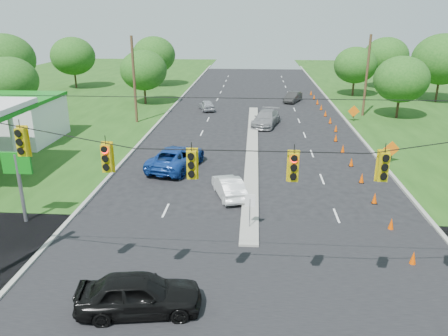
{
  "coord_description": "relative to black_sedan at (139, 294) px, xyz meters",
  "views": [
    {
      "loc": [
        0.13,
        -15.22,
        10.98
      ],
      "look_at": [
        -1.52,
        7.96,
        2.8
      ],
      "focal_mm": 35.0,
      "sensor_mm": 36.0,
      "label": 1
    }
  ],
  "objects": [
    {
      "name": "ground",
      "position": [
        4.14,
        1.24,
        -0.82
      ],
      "size": [
        160.0,
        160.0,
        0.0
      ],
      "primitive_type": "plane",
      "color": "black",
      "rests_on": "ground"
    },
    {
      "name": "cross_street",
      "position": [
        4.14,
        1.24,
        -0.82
      ],
      "size": [
        160.0,
        14.0,
        0.02
      ],
      "primitive_type": "cube",
      "color": "black",
      "rests_on": "ground"
    },
    {
      "name": "curb_left",
      "position": [
        -5.96,
        31.24,
        -0.82
      ],
      "size": [
        0.25,
        110.0,
        0.16
      ],
      "primitive_type": "cube",
      "color": "gray",
      "rests_on": "ground"
    },
    {
      "name": "curb_right",
      "position": [
        14.24,
        31.24,
        -0.82
      ],
      "size": [
        0.25,
        110.0,
        0.16
      ],
      "primitive_type": "cube",
      "color": "gray",
      "rests_on": "ground"
    },
    {
      "name": "median",
      "position": [
        4.14,
        22.24,
        -0.82
      ],
      "size": [
        1.0,
        34.0,
        0.18
      ],
      "primitive_type": "cube",
      "color": "gray",
      "rests_on": "ground"
    },
    {
      "name": "median_sign",
      "position": [
        4.14,
        7.24,
        0.64
      ],
      "size": [
        0.55,
        0.06,
        2.05
      ],
      "color": "gray",
      "rests_on": "ground"
    },
    {
      "name": "signal_span",
      "position": [
        4.09,
        0.24,
        4.15
      ],
      "size": [
        25.6,
        0.32,
        9.0
      ],
      "color": "#422D1C",
      "rests_on": "ground"
    },
    {
      "name": "utility_pole_far_left",
      "position": [
        -8.36,
        31.24,
        3.68
      ],
      "size": [
        0.28,
        0.28,
        9.0
      ],
      "primitive_type": "cylinder",
      "color": "#422D1C",
      "rests_on": "ground"
    },
    {
      "name": "utility_pole_far_right",
      "position": [
        16.64,
        36.24,
        3.68
      ],
      "size": [
        0.28,
        0.28,
        9.0
      ],
      "primitive_type": "cylinder",
      "color": "#422D1C",
      "rests_on": "ground"
    },
    {
      "name": "cone_0",
      "position": [
        11.76,
        4.24,
        -0.47
      ],
      "size": [
        0.32,
        0.32,
        0.7
      ],
      "primitive_type": "cone",
      "color": "#E24700",
      "rests_on": "ground"
    },
    {
      "name": "cone_1",
      "position": [
        11.76,
        7.74,
        -0.47
      ],
      "size": [
        0.32,
        0.32,
        0.7
      ],
      "primitive_type": "cone",
      "color": "#E24700",
      "rests_on": "ground"
    },
    {
      "name": "cone_2",
      "position": [
        11.76,
        11.24,
        -0.47
      ],
      "size": [
        0.32,
        0.32,
        0.7
      ],
      "primitive_type": "cone",
      "color": "#E24700",
      "rests_on": "ground"
    },
    {
      "name": "cone_3",
      "position": [
        11.76,
        14.74,
        -0.47
      ],
      "size": [
        0.32,
        0.32,
        0.7
      ],
      "primitive_type": "cone",
      "color": "#E24700",
      "rests_on": "ground"
    },
    {
      "name": "cone_4",
      "position": [
        11.76,
        18.24,
        -0.47
      ],
      "size": [
        0.32,
        0.32,
        0.7
      ],
      "primitive_type": "cone",
      "color": "#E24700",
      "rests_on": "ground"
    },
    {
      "name": "cone_5",
      "position": [
        11.76,
        21.74,
        -0.47
      ],
      "size": [
        0.32,
        0.32,
        0.7
      ],
      "primitive_type": "cone",
      "color": "#E24700",
      "rests_on": "ground"
    },
    {
      "name": "cone_6",
      "position": [
        11.76,
        25.24,
        -0.47
      ],
      "size": [
        0.32,
        0.32,
        0.7
      ],
      "primitive_type": "cone",
      "color": "#E24700",
      "rests_on": "ground"
    },
    {
      "name": "cone_7",
      "position": [
        12.36,
        28.74,
        -0.47
      ],
      "size": [
        0.32,
        0.32,
        0.7
      ],
      "primitive_type": "cone",
      "color": "#E24700",
      "rests_on": "ground"
    },
    {
      "name": "cone_8",
      "position": [
        12.36,
        32.24,
        -0.47
      ],
      "size": [
        0.32,
        0.32,
        0.7
      ],
      "primitive_type": "cone",
      "color": "#E24700",
      "rests_on": "ground"
    },
    {
      "name": "cone_9",
      "position": [
        12.36,
        35.74,
        -0.47
      ],
      "size": [
        0.32,
        0.32,
        0.7
      ],
      "primitive_type": "cone",
      "color": "#E24700",
      "rests_on": "ground"
    },
    {
      "name": "cone_10",
      "position": [
        12.36,
        39.24,
        -0.47
      ],
      "size": [
        0.32,
        0.32,
        0.7
      ],
      "primitive_type": "cone",
      "color": "#E24700",
      "rests_on": "ground"
    },
    {
      "name": "cone_11",
      "position": [
        12.36,
        42.74,
        -0.47
      ],
      "size": [
        0.32,
        0.32,
        0.7
      ],
      "primitive_type": "cone",
      "color": "#E24700",
      "rests_on": "ground"
    },
    {
      "name": "cone_12",
      "position": [
        12.36,
        46.24,
        -0.47
      ],
      "size": [
        0.32,
        0.32,
        0.7
      ],
      "primitive_type": "cone",
      "color": "#E24700",
      "rests_on": "ground"
    },
    {
      "name": "cone_13",
      "position": [
        12.36,
        49.74,
        -0.47
      ],
      "size": [
        0.32,
        0.32,
        0.7
      ],
      "primitive_type": "cone",
      "color": "#E24700",
      "rests_on": "ground"
    },
    {
      "name": "work_sign_1",
      "position": [
        14.94,
        19.24,
        0.27
      ],
      "size": [
        1.27,
        0.58,
        1.37
      ],
      "color": "black",
      "rests_on": "ground"
    },
    {
      "name": "work_sign_2",
      "position": [
        14.94,
        33.24,
        0.27
      ],
      "size": [
        1.27,
        0.58,
        1.37
      ],
      "color": "black",
      "rests_on": "ground"
    },
    {
      "name": "tree_2",
      "position": [
        -21.86,
        31.24,
        3.52
      ],
      "size": [
        5.88,
        5.88,
        6.86
      ],
      "color": "black",
      "rests_on": "ground"
    },
    {
      "name": "tree_3",
      "position": [
        -27.86,
        41.24,
        4.76
      ],
      "size": [
        7.56,
        7.56,
        8.82
      ],
      "color": "black",
      "rests_on": "ground"
    },
    {
      "name": "tree_4",
      "position": [
        -23.86,
        53.24,
        4.14
      ],
      "size": [
        6.72,
        6.72,
        7.84
      ],
      "color": "black",
      "rests_on": "ground"
    },
    {
      "name": "tree_5",
      "position": [
        -9.86,
        41.24,
        3.52
      ],
      "size": [
        5.88,
        5.88,
        6.86
      ],
      "color": "black",
      "rests_on": "ground"
    },
    {
      "name": "tree_6",
      "position": [
        -11.86,
        56.24,
        4.14
      ],
      "size": [
        6.72,
        6.72,
        7.84
      ],
      "color": "black",
      "rests_on": "ground"
    },
    {
      "name": "tree_9",
      "position": [
        20.14,
        35.24,
        3.52
      ],
      "size": [
        5.88,
        5.88,
        6.86
      ],
      "color": "black",
      "rests_on": "ground"
    },
    {
      "name": "tree_10",
      "position": [
        28.14,
        45.24,
        4.76
      ],
      "size": [
        7.56,
        7.56,
        8.82
      ],
      "color": "black",
      "rests_on": "ground"
    },
    {
      "name": "tree_11",
      "position": [
        24.14,
        56.24,
        4.14
      ],
      "size": [
        6.72,
        6.72,
        7.84
      ],
      "color": "black",
      "rests_on": "ground"
    },
    {
      "name": "tree_12",
      "position": [
        18.14,
        49.24,
        3.52
      ],
      "size": [
        5.88,
        5.88,
        6.86
      ],
      "color": "black",
      "rests_on": "ground"
    },
    {
      "name": "black_sedan",
      "position": [
        0.0,
        0.0,
        0.0
      ],
      "size": [
        5.04,
        2.61,
        1.64
      ],
      "primitive_type": "imported",
      "rotation": [
        0.0,
        0.0,
        1.72
      ],
      "color": "black",
      "rests_on": "ground"
    },
    {
      "name": "white_sedan",
      "position": [
        2.75,
        11.71,
        -0.16
      ],
      "size": [
        2.58,
        4.26,
        1.33
      ],
      "primitive_type": "imported",
      "rotation": [
        0.0,
        0.0,
        3.46
      ],
      "color": "white",
      "rests_on": "ground"
    },
    {
      "name": "blue_pickup",
      "position": [
        -1.52,
        16.86,
        0.03
      ],
      "size": [
        4.15,
        6.58,
        1.69
      ],
      "primitive_type": "imported",
      "rotation": [
        0.0,
        0.0,
        2.91
      ],
      "color": "navy",
      "rests_on": "ground"
    },
    {
      "name": "silver_car_far",
      "position": [
        5.47,
        30.74,
        -0.03
      ],
      "size": [
        3.45,
        5.8,
        1.58
      ],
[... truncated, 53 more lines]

